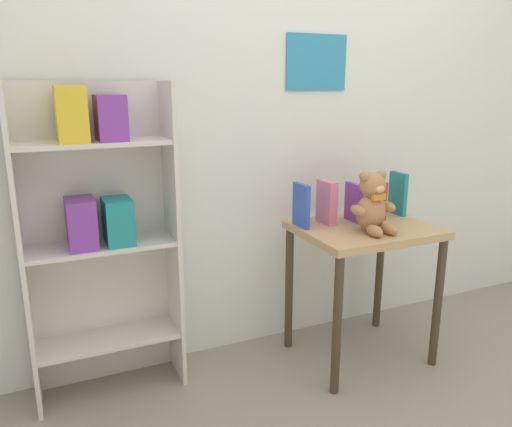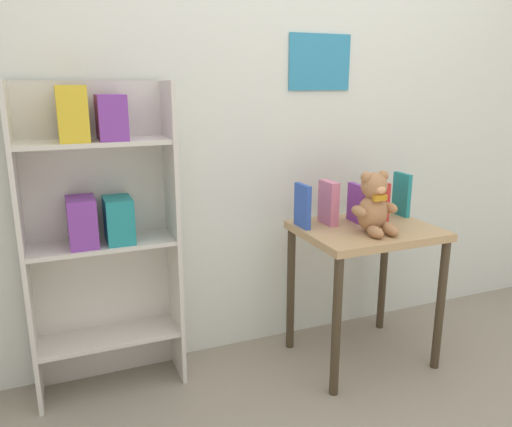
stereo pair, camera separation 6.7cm
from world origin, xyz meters
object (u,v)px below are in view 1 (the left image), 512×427
at_px(display_table, 364,248).
at_px(book_standing_red, 377,199).
at_px(bookshelf_side, 98,222).
at_px(book_standing_pink, 327,202).
at_px(teddy_bear, 373,204).
at_px(book_standing_purple, 354,202).
at_px(book_standing_teal, 398,193).
at_px(book_standing_blue, 301,206).

relative_size(display_table, book_standing_red, 3.63).
distance_m(bookshelf_side, book_standing_pink, 1.04).
bearing_deg(bookshelf_side, book_standing_red, -6.49).
bearing_deg(book_standing_red, book_standing_pink, 177.33).
relative_size(teddy_bear, book_standing_purple, 1.49).
bearing_deg(book_standing_teal, teddy_bear, -147.29).
distance_m(display_table, teddy_bear, 0.25).
height_order(display_table, book_standing_teal, book_standing_teal).
distance_m(book_standing_blue, book_standing_purple, 0.28).
relative_size(book_standing_blue, book_standing_red, 1.09).
bearing_deg(teddy_bear, book_standing_purple, 82.37).
bearing_deg(book_standing_red, display_table, -143.20).
distance_m(book_standing_pink, book_standing_teal, 0.42).
relative_size(display_table, teddy_bear, 2.43).
height_order(display_table, book_standing_red, book_standing_red).
xyz_separation_m(bookshelf_side, teddy_bear, (1.15, -0.33, 0.04)).
bearing_deg(book_standing_purple, teddy_bear, -95.94).
bearing_deg(teddy_bear, book_standing_red, 48.01).
distance_m(book_standing_purple, book_standing_teal, 0.28).
bearing_deg(book_standing_pink, bookshelf_side, 172.13).
xyz_separation_m(book_standing_blue, book_standing_red, (0.42, -0.01, -0.01)).
distance_m(book_standing_purple, book_standing_red, 0.14).
bearing_deg(display_table, book_standing_teal, 22.55).
bearing_deg(book_standing_teal, display_table, -157.60).
relative_size(book_standing_purple, book_standing_teal, 0.86).
bearing_deg(book_standing_teal, book_standing_pink, 179.53).
distance_m(teddy_bear, book_standing_blue, 0.32).
relative_size(book_standing_blue, book_standing_teal, 0.94).
height_order(book_standing_pink, book_standing_red, book_standing_pink).
height_order(bookshelf_side, book_standing_blue, bookshelf_side).
relative_size(teddy_bear, book_standing_pink, 1.35).
bearing_deg(teddy_bear, display_table, 73.39).
distance_m(display_table, book_standing_purple, 0.22).
bearing_deg(book_standing_red, book_standing_purple, -177.64).
xyz_separation_m(book_standing_pink, book_standing_teal, (0.42, -0.00, 0.01)).
bearing_deg(bookshelf_side, teddy_bear, -16.12).
distance_m(teddy_bear, book_standing_purple, 0.18).
bearing_deg(teddy_bear, book_standing_teal, 32.85).
bearing_deg(bookshelf_side, display_table, -12.11).
xyz_separation_m(bookshelf_side, book_standing_pink, (1.03, -0.13, 0.01)).
bearing_deg(book_standing_purple, book_standing_blue, 178.25).
xyz_separation_m(book_standing_purple, book_standing_teal, (0.28, 0.02, 0.02)).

